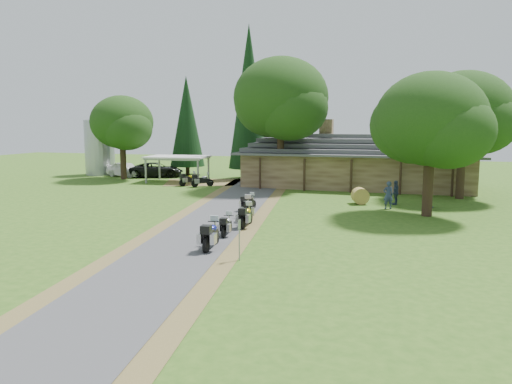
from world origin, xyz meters
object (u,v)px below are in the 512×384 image
(hay_bale, at_px, (360,196))
(lodge, at_px, (356,160))
(car_white_sedan, at_px, (126,167))
(motorcycle_row_e, at_px, (249,202))
(carport, at_px, (178,169))
(motorcycle_row_b, at_px, (227,224))
(motorcycle_carport_a, at_px, (189,179))
(motorcycle_carport_b, at_px, (202,180))
(motorcycle_row_a, at_px, (211,233))
(car_dark_suv, at_px, (156,166))
(motorcycle_row_c, at_px, (246,215))
(motorcycle_row_d, at_px, (248,208))
(silo, at_px, (100,145))

(hay_bale, bearing_deg, lodge, 97.03)
(car_white_sedan, height_order, motorcycle_row_e, car_white_sedan)
(carport, bearing_deg, motorcycle_row_b, -63.34)
(lodge, distance_m, motorcycle_row_b, 23.16)
(motorcycle_carport_a, distance_m, motorcycle_carport_b, 1.61)
(motorcycle_carport_a, bearing_deg, motorcycle_row_a, -120.18)
(carport, bearing_deg, car_dark_suv, 136.57)
(motorcycle_row_e, distance_m, motorcycle_carport_b, 13.11)
(motorcycle_carport_a, bearing_deg, hay_bale, -77.60)
(motorcycle_row_b, relative_size, motorcycle_row_e, 1.04)
(motorcycle_row_a, xyz_separation_m, motorcycle_row_c, (0.06, 5.26, -0.05))
(motorcycle_carport_b, bearing_deg, car_white_sedan, 109.61)
(lodge, height_order, motorcycle_row_b, lodge)
(lodge, xyz_separation_m, motorcycle_row_b, (-4.57, -22.63, -1.86))
(lodge, height_order, carport, lodge)
(car_white_sedan, xyz_separation_m, motorcycle_carport_b, (11.39, -5.63, -0.37))
(motorcycle_carport_a, xyz_separation_m, motorcycle_carport_b, (1.53, -0.50, 0.00))
(lodge, xyz_separation_m, motorcycle_row_d, (-4.79, -18.27, -1.73))
(motorcycle_row_c, bearing_deg, carport, 32.90)
(lodge, relative_size, car_white_sedan, 3.47)
(motorcycle_row_e, relative_size, motorcycle_carport_a, 0.88)
(lodge, xyz_separation_m, motorcycle_row_e, (-5.73, -15.07, -1.88))
(motorcycle_row_c, bearing_deg, motorcycle_carport_a, 31.42)
(motorcycle_carport_a, bearing_deg, motorcycle_row_e, -106.60)
(lodge, relative_size, motorcycle_carport_a, 11.19)
(motorcycle_row_b, distance_m, motorcycle_row_e, 7.65)
(silo, height_order, carport, silo)
(lodge, height_order, motorcycle_row_e, lodge)
(hay_bale, bearing_deg, car_dark_suv, 152.26)
(hay_bale, bearing_deg, carport, 155.08)
(motorcycle_row_d, bearing_deg, silo, 33.40)
(hay_bale, bearing_deg, car_white_sedan, 156.58)
(motorcycle_carport_b, xyz_separation_m, hay_bale, (14.79, -5.71, -0.07))
(lodge, distance_m, motorcycle_row_d, 18.97)
(motorcycle_row_a, distance_m, motorcycle_row_e, 10.51)
(car_dark_suv, height_order, motorcycle_row_e, car_dark_suv)
(motorcycle_row_e, xyz_separation_m, motorcycle_carport_b, (-7.79, 10.54, 0.08))
(car_dark_suv, relative_size, motorcycle_row_e, 3.71)
(car_white_sedan, xyz_separation_m, motorcycle_carport_a, (9.86, -5.13, -0.37))
(motorcycle_row_d, relative_size, hay_bale, 1.79)
(motorcycle_row_a, bearing_deg, motorcycle_row_b, -0.77)
(lodge, bearing_deg, motorcycle_row_b, -101.43)
(car_dark_suv, height_order, hay_bale, car_dark_suv)
(silo, bearing_deg, car_white_sedan, -17.02)
(lodge, xyz_separation_m, motorcycle_carport_a, (-15.05, -4.02, -1.80))
(motorcycle_row_d, relative_size, motorcycle_row_e, 1.26)
(silo, xyz_separation_m, motorcycle_row_c, (24.66, -22.55, -2.65))
(car_dark_suv, relative_size, motorcycle_carport_b, 3.24)
(silo, relative_size, motorcycle_row_c, 3.39)
(car_white_sedan, height_order, motorcycle_row_d, car_white_sedan)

